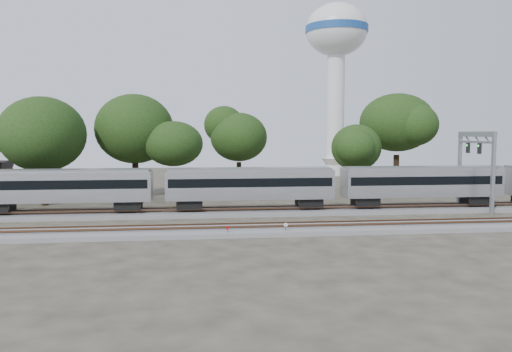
{
  "coord_description": "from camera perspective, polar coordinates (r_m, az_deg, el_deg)",
  "views": [
    {
      "loc": [
        -0.03,
        -46.81,
        8.65
      ],
      "look_at": [
        5.88,
        5.0,
        4.16
      ],
      "focal_mm": 35.0,
      "sensor_mm": 36.0,
      "label": 1
    }
  ],
  "objects": [
    {
      "name": "water_tower",
      "position": [
        104.72,
        9.17,
        14.19
      ],
      "size": [
        12.5,
        12.5,
        34.6
      ],
      "color": "silver",
      "rests_on": "ground"
    },
    {
      "name": "tree_2",
      "position": [
        64.73,
        -23.22,
        4.39
      ],
      "size": [
        8.66,
        8.66,
        12.21
      ],
      "color": "black",
      "rests_on": "ground"
    },
    {
      "name": "ground",
      "position": [
        47.6,
        -6.39,
        -5.58
      ],
      "size": [
        160.0,
        160.0,
        0.0
      ],
      "primitive_type": "plane",
      "color": "#383328",
      "rests_on": "ground"
    },
    {
      "name": "switch_stand_white",
      "position": [
        42.61,
        3.42,
        -5.88
      ],
      "size": [
        0.33,
        0.12,
        1.05
      ],
      "rotation": [
        0.0,
        0.0,
        -0.26
      ],
      "color": "#512D19",
      "rests_on": "ground"
    },
    {
      "name": "switch_stand_red",
      "position": [
        41.85,
        -3.27,
        -6.17
      ],
      "size": [
        0.29,
        0.13,
        0.94
      ],
      "rotation": [
        0.0,
        0.0,
        0.35
      ],
      "color": "#512D19",
      "rests_on": "ground"
    },
    {
      "name": "tree_3",
      "position": [
        67.89,
        -13.71,
        5.24
      ],
      "size": [
        9.35,
        9.35,
        13.19
      ],
      "color": "black",
      "rests_on": "ground"
    },
    {
      "name": "train",
      "position": [
        55.2,
        9.43,
        -0.74
      ],
      "size": [
        111.84,
        3.2,
        4.71
      ],
      "color": "silver",
      "rests_on": "ground"
    },
    {
      "name": "tree_4",
      "position": [
        64.64,
        -9.43,
        3.63
      ],
      "size": [
        7.41,
        7.41,
        10.45
      ],
      "color": "black",
      "rests_on": "ground"
    },
    {
      "name": "signal_gantry",
      "position": [
        61.22,
        23.82,
        2.43
      ],
      "size": [
        0.61,
        7.26,
        8.83
      ],
      "color": "gray",
      "rests_on": "ground"
    },
    {
      "name": "tree_5",
      "position": [
        74.02,
        -1.97,
        4.45
      ],
      "size": [
        8.2,
        8.2,
        11.56
      ],
      "color": "black",
      "rests_on": "ground"
    },
    {
      "name": "switch_lever",
      "position": [
        43.09,
        2.79,
        -6.46
      ],
      "size": [
        0.56,
        0.42,
        0.3
      ],
      "primitive_type": "cube",
      "rotation": [
        0.0,
        0.0,
        -0.27
      ],
      "color": "#512D19",
      "rests_on": "ground"
    },
    {
      "name": "tree_7",
      "position": [
        75.51,
        15.84,
        5.88
      ],
      "size": [
        10.34,
        10.34,
        14.58
      ],
      "color": "black",
      "rests_on": "ground"
    },
    {
      "name": "track_far",
      "position": [
        53.48,
        -6.41,
        -4.19
      ],
      "size": [
        160.0,
        5.0,
        0.73
      ],
      "color": "slate",
      "rests_on": "ground"
    },
    {
      "name": "track_near",
      "position": [
        43.63,
        -6.38,
        -6.27
      ],
      "size": [
        160.0,
        5.0,
        0.73
      ],
      "color": "slate",
      "rests_on": "ground"
    },
    {
      "name": "tree_6",
      "position": [
        67.23,
        11.39,
        3.19
      ],
      "size": [
        6.87,
        6.87,
        9.69
      ],
      "color": "black",
      "rests_on": "ground"
    }
  ]
}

